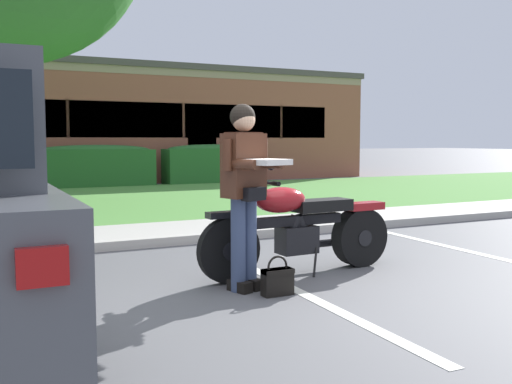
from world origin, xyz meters
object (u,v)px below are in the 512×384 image
object	(u,v)px
brick_building	(44,126)
motorcycle	(305,226)
handbag	(277,279)
hedge_center_right	(96,165)
rider_person	(245,181)
hedge_right	(212,163)

from	to	relation	value
brick_building	motorcycle	bearing A→B (deg)	-88.76
handbag	hedge_center_right	xyz separation A→B (m)	(0.87, 12.49, 0.51)
rider_person	brick_building	xyz separation A→B (m)	(0.45, 19.02, 0.91)
motorcycle	hedge_center_right	xyz separation A→B (m)	(0.20, 11.84, 0.16)
hedge_center_right	brick_building	size ratio (longest dim) A/B	0.15
motorcycle	rider_person	world-z (taller)	rider_person
handbag	hedge_center_right	bearing A→B (deg)	86.03
hedge_right	brick_building	world-z (taller)	brick_building
hedge_center_right	brick_building	distance (m)	6.95
motorcycle	hedge_right	size ratio (longest dim) A/B	0.74
hedge_center_right	brick_building	xyz separation A→B (m)	(-0.60, 6.81, 1.27)
motorcycle	handbag	world-z (taller)	motorcycle
hedge_center_right	hedge_right	xyz separation A→B (m)	(3.59, 0.00, 0.00)
motorcycle	hedge_right	xyz separation A→B (m)	(3.78, 11.84, 0.16)
hedge_center_right	hedge_right	distance (m)	3.59
handbag	rider_person	bearing A→B (deg)	122.48
motorcycle	hedge_right	distance (m)	12.43
motorcycle	hedge_right	bearing A→B (deg)	72.29
brick_building	rider_person	bearing A→B (deg)	-91.35
hedge_center_right	rider_person	bearing A→B (deg)	-94.90
hedge_right	brick_building	bearing A→B (deg)	121.58
rider_person	brick_building	size ratio (longest dim) A/B	0.08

